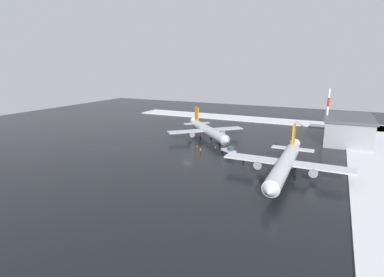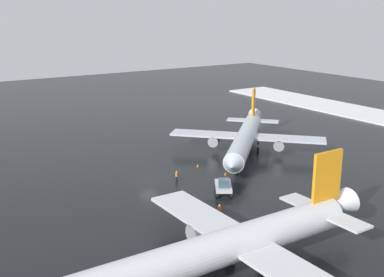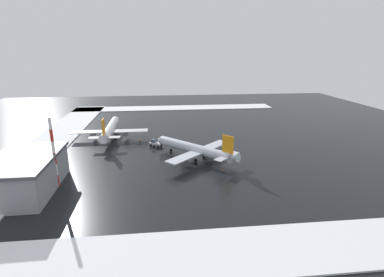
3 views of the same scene
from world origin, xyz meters
TOP-DOWN VIEW (x-y plane):
  - ground_plane at (0.00, 0.00)m, footprint 240.00×240.00m
  - snow_bank_right at (67.00, 0.00)m, footprint 14.00×116.00m
  - airplane_parked_portside at (20.24, 1.87)m, footprint 26.43×25.71m
  - airplane_parked_starboard at (-6.96, -28.53)m, footprint 35.58×29.40m
  - pushback_tug at (5.90, -10.86)m, footprint 4.38×5.05m
  - ground_crew_beside_wing at (0.95, -16.63)m, footprint 0.36×0.36m
  - ground_crew_mid_apron at (3.15, -2.93)m, footprint 0.36×0.36m
  - antenna_mast at (36.21, -35.35)m, footprint 0.70×0.70m
  - cargo_hangar at (38.19, -42.15)m, footprint 25.21×15.35m
  - traffic_cone_near_nose at (31.15, 8.48)m, footprint 0.36×0.36m
  - traffic_cone_mid_line at (11.05, -4.53)m, footprint 0.36×0.36m
  - traffic_cone_wingtip_side at (9.70, 1.16)m, footprint 0.36×0.36m

SIDE VIEW (x-z plane):
  - ground_plane at x=0.00m, z-range 0.00..0.00m
  - snow_bank_right at x=67.00m, z-range 0.00..0.34m
  - traffic_cone_near_nose at x=31.15m, z-range 0.00..0.55m
  - traffic_cone_mid_line at x=11.05m, z-range 0.00..0.55m
  - traffic_cone_wingtip_side at x=9.70m, z-range 0.00..0.55m
  - ground_crew_beside_wing at x=0.95m, z-range 0.12..1.83m
  - ground_crew_mid_apron at x=3.15m, z-range 0.12..1.83m
  - pushback_tug at x=5.90m, z-range 0.03..2.53m
  - airplane_parked_portside at x=20.24m, z-range -1.68..8.22m
  - airplane_parked_starboard at x=-6.96m, z-range -1.80..8.80m
  - cargo_hangar at x=38.19m, z-range 0.04..8.84m
  - antenna_mast at x=36.21m, z-range 0.00..17.94m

